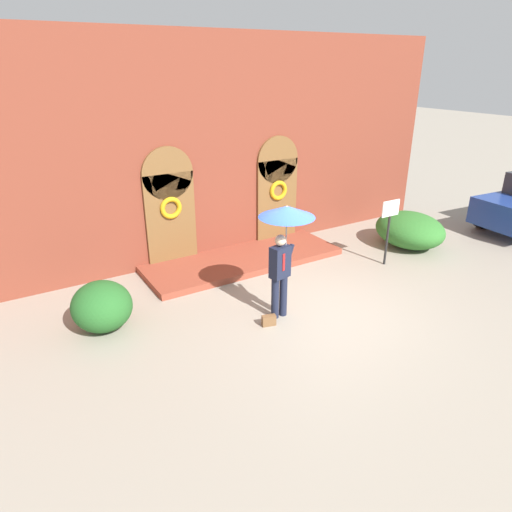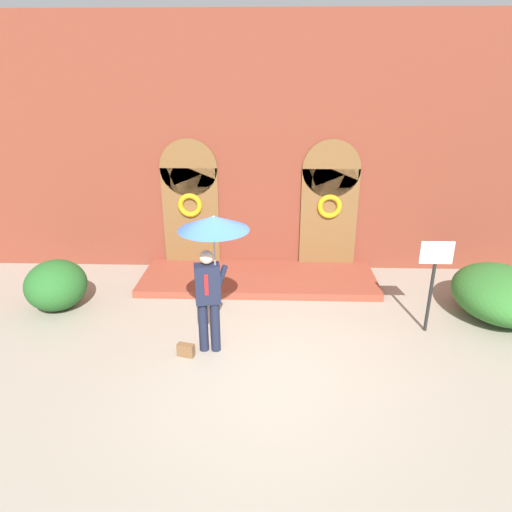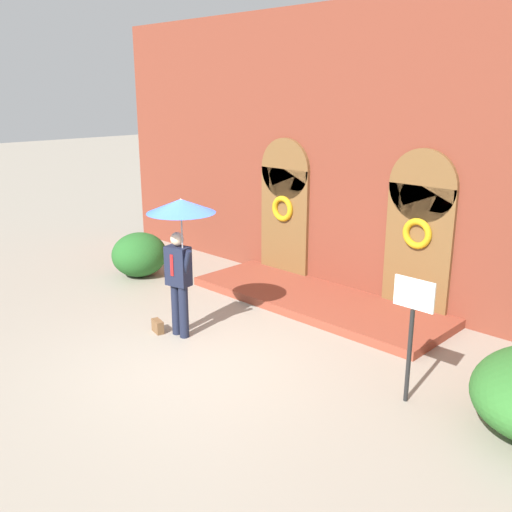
{
  "view_description": "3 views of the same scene",
  "coord_description": "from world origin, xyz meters",
  "views": [
    {
      "loc": [
        -5.43,
        -6.5,
        4.87
      ],
      "look_at": [
        -0.75,
        1.19,
        1.04
      ],
      "focal_mm": 32.0,
      "sensor_mm": 36.0,
      "label": 1
    },
    {
      "loc": [
        0.26,
        -6.28,
        4.33
      ],
      "look_at": [
        -0.0,
        1.58,
        1.21
      ],
      "focal_mm": 32.0,
      "sensor_mm": 36.0,
      "label": 2
    },
    {
      "loc": [
        6.39,
        -5.21,
        3.99
      ],
      "look_at": [
        -0.42,
        1.8,
        1.15
      ],
      "focal_mm": 40.0,
      "sensor_mm": 36.0,
      "label": 3
    }
  ],
  "objects": [
    {
      "name": "shrub_left",
      "position": [
        -3.95,
        1.72,
        0.49
      ],
      "size": [
        1.16,
        1.23,
        0.98
      ],
      "primitive_type": "ellipsoid",
      "color": "#235B23",
      "rests_on": "ground"
    },
    {
      "name": "building_facade",
      "position": [
        -0.0,
        4.15,
        2.68
      ],
      "size": [
        14.0,
        2.3,
        5.6
      ],
      "color": "brown",
      "rests_on": "ground"
    },
    {
      "name": "shrub_right",
      "position": [
        4.64,
        1.64,
        0.49
      ],
      "size": [
        1.72,
        2.04,
        0.97
      ],
      "primitive_type": "ellipsoid",
      "color": "#2D6B28",
      "rests_on": "ground"
    },
    {
      "name": "ground_plane",
      "position": [
        0.0,
        0.0,
        0.0
      ],
      "size": [
        80.0,
        80.0,
        0.0
      ],
      "primitive_type": "plane",
      "color": "gray"
    },
    {
      "name": "handbag",
      "position": [
        -1.12,
        0.1,
        0.11
      ],
      "size": [
        0.3,
        0.19,
        0.22
      ],
      "primitive_type": "cube",
      "rotation": [
        0.0,
        0.0,
        -0.25
      ],
      "color": "brown",
      "rests_on": "ground"
    },
    {
      "name": "sign_post",
      "position": [
        3.1,
        1.06,
        1.16
      ],
      "size": [
        0.56,
        0.06,
        1.72
      ],
      "color": "black",
      "rests_on": "ground"
    },
    {
      "name": "person_with_umbrella",
      "position": [
        -0.64,
        0.3,
        1.91
      ],
      "size": [
        1.1,
        1.1,
        2.36
      ],
      "color": "#191E33",
      "rests_on": "ground"
    }
  ]
}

